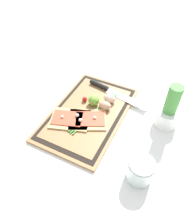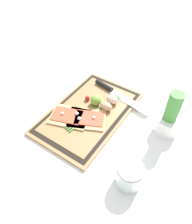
# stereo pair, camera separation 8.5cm
# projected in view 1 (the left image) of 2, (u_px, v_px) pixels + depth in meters

# --- Properties ---
(ground_plane) EXTENTS (6.00, 6.00, 0.00)m
(ground_plane) POSITION_uv_depth(u_px,v_px,m) (88.00, 114.00, 0.97)
(ground_plane) COLOR white
(cutting_board) EXTENTS (0.49, 0.30, 0.02)m
(cutting_board) POSITION_uv_depth(u_px,v_px,m) (88.00, 113.00, 0.96)
(cutting_board) COLOR #997047
(cutting_board) RESTS_ON ground_plane
(pizza_slice_near) EXTENTS (0.16, 0.19, 0.02)m
(pizza_slice_near) POSITION_uv_depth(u_px,v_px,m) (69.00, 119.00, 0.92)
(pizza_slice_near) COLOR tan
(pizza_slice_near) RESTS_ON cutting_board
(pizza_slice_far) EXTENTS (0.18, 0.19, 0.02)m
(pizza_slice_far) POSITION_uv_depth(u_px,v_px,m) (88.00, 119.00, 0.92)
(pizza_slice_far) COLOR tan
(pizza_slice_far) RESTS_ON cutting_board
(knife) EXTENTS (0.08, 0.31, 0.02)m
(knife) POSITION_uv_depth(u_px,v_px,m) (108.00, 90.00, 1.05)
(knife) COLOR silver
(knife) RESTS_ON cutting_board
(egg_brown) EXTENTS (0.04, 0.06, 0.04)m
(egg_brown) POSITION_uv_depth(u_px,v_px,m) (105.00, 105.00, 0.96)
(egg_brown) COLOR tan
(egg_brown) RESTS_ON cutting_board
(egg_pink) EXTENTS (0.04, 0.06, 0.04)m
(egg_pink) POSITION_uv_depth(u_px,v_px,m) (110.00, 98.00, 0.99)
(egg_pink) COLOR beige
(egg_pink) RESTS_ON cutting_board
(lime) EXTENTS (0.05, 0.05, 0.05)m
(lime) POSITION_uv_depth(u_px,v_px,m) (93.00, 100.00, 0.97)
(lime) COLOR #70A838
(lime) RESTS_ON cutting_board
(cherry_tomato_red) EXTENTS (0.02, 0.02, 0.02)m
(cherry_tomato_red) POSITION_uv_depth(u_px,v_px,m) (85.00, 99.00, 1.00)
(cherry_tomato_red) COLOR red
(cherry_tomato_red) RESTS_ON cutting_board
(scallion_bunch) EXTENTS (0.30, 0.10, 0.01)m
(scallion_bunch) POSITION_uv_depth(u_px,v_px,m) (95.00, 112.00, 0.95)
(scallion_bunch) COLOR #47933D
(scallion_bunch) RESTS_ON cutting_board
(herb_pot) EXTENTS (0.10, 0.10, 0.20)m
(herb_pot) POSITION_uv_depth(u_px,v_px,m) (169.00, 112.00, 0.88)
(herb_pot) COLOR white
(herb_pot) RESTS_ON ground_plane
(sauce_jar) EXTENTS (0.09, 0.09, 0.09)m
(sauce_jar) POSITION_uv_depth(u_px,v_px,m) (140.00, 171.00, 0.73)
(sauce_jar) COLOR silver
(sauce_jar) RESTS_ON ground_plane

